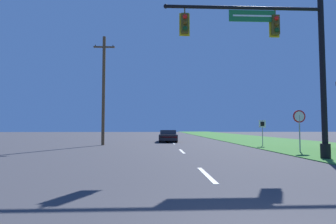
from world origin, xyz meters
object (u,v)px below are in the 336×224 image
utility_pole_near (104,88)px  signal_mast (286,57)px  car_ahead (168,136)px  stop_sign (299,121)px  route_sign_post (262,127)px

utility_pole_near → signal_mast: bearing=-43.7°
car_ahead → stop_sign: size_ratio=1.85×
stop_sign → route_sign_post: bearing=92.3°
car_ahead → stop_sign: bearing=-57.5°
signal_mast → utility_pole_near: (-10.69, 10.22, -0.07)m
stop_sign → route_sign_post: 5.10m
signal_mast → utility_pole_near: bearing=136.3°
signal_mast → route_sign_post: bearing=75.0°
car_ahead → stop_sign: 13.93m
signal_mast → car_ahead: 16.47m
utility_pole_near → stop_sign: bearing=-27.3°
signal_mast → stop_sign: signal_mast is taller
signal_mast → route_sign_post: signal_mast is taller
car_ahead → stop_sign: (7.45, -11.70, 1.26)m
signal_mast → car_ahead: bearing=108.2°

